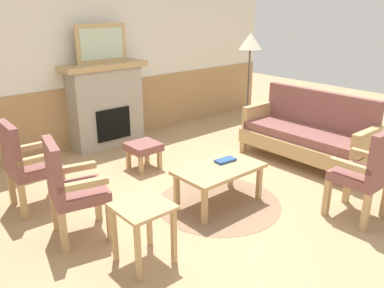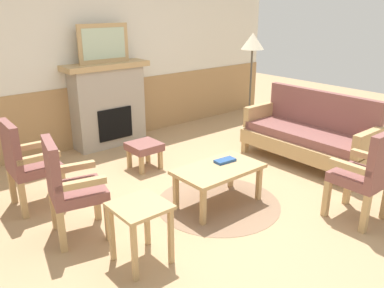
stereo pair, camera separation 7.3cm
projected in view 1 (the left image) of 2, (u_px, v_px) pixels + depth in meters
The scene contains 14 objects.
ground_plane at pixel (212, 196), 4.56m from camera, with size 14.00×14.00×0.00m, color tan.
wall_back at pixel (95, 59), 5.96m from camera, with size 7.20×0.14×2.70m.
fireplace at pixel (106, 104), 6.01m from camera, with size 1.30×0.44×1.28m.
framed_picture at pixel (102, 44), 5.70m from camera, with size 0.80×0.04×0.56m.
couch at pixel (307, 135), 5.43m from camera, with size 0.70×1.80×0.98m.
coffee_table at pixel (219, 172), 4.27m from camera, with size 0.96×0.56×0.44m.
round_rug at pixel (219, 203), 4.40m from camera, with size 1.38×1.38×0.01m, color #896B51.
book_on_table at pixel (225, 160), 4.40m from camera, with size 0.24×0.12×0.03m, color navy.
footstool at pixel (144, 149), 5.24m from camera, with size 0.40×0.40×0.36m.
armchair_near_fireplace at pixel (26, 162), 4.13m from camera, with size 0.50×0.50×0.98m.
armchair_by_window_left at pixel (71, 186), 3.59m from camera, with size 0.58×0.58×0.98m.
armchair_front_left at pixel (368, 170), 3.92m from camera, with size 0.48×0.48×0.98m.
side_table at pixel (143, 217), 3.27m from camera, with size 0.44×0.44×0.55m.
floor_lamp_by_couch at pixel (250, 48), 6.17m from camera, with size 0.36×0.36×1.68m.
Camera 1 is at (-2.86, -2.93, 2.11)m, focal length 36.82 mm.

